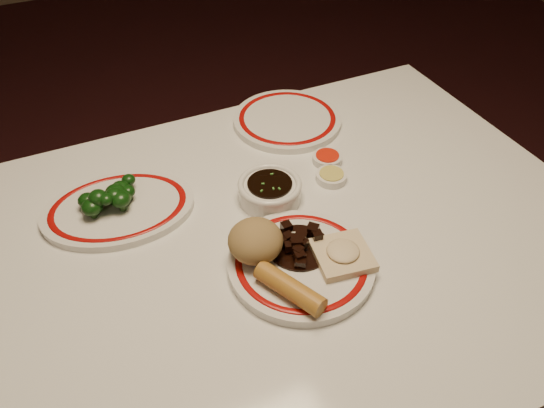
{
  "coord_description": "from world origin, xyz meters",
  "views": [
    {
      "loc": [
        -0.31,
        -0.61,
        1.45
      ],
      "look_at": [
        -0.01,
        0.04,
        0.8
      ],
      "focal_mm": 35.0,
      "sensor_mm": 36.0,
      "label": 1
    }
  ],
  "objects_px": {
    "rice_mound": "(255,241)",
    "dining_table": "(284,267)",
    "main_plate": "(301,263)",
    "spring_roll": "(290,288)",
    "fried_wonton": "(343,254)",
    "broccoli_pile": "(111,197)",
    "stirfry_heap": "(299,243)",
    "broccoli_plate": "(119,208)",
    "soy_bowl": "(270,191)"
  },
  "relations": [
    {
      "from": "broccoli_plate",
      "to": "fried_wonton",
      "type": "bearing_deg",
      "value": -42.97
    },
    {
      "from": "fried_wonton",
      "to": "broccoli_pile",
      "type": "distance_m",
      "value": 0.45
    },
    {
      "from": "spring_roll",
      "to": "soy_bowl",
      "type": "xyz_separation_m",
      "value": [
        0.08,
        0.24,
        -0.01
      ]
    },
    {
      "from": "broccoli_plate",
      "to": "soy_bowl",
      "type": "xyz_separation_m",
      "value": [
        0.28,
        -0.09,
        0.01
      ]
    },
    {
      "from": "rice_mound",
      "to": "stirfry_heap",
      "type": "bearing_deg",
      "value": -13.62
    },
    {
      "from": "rice_mound",
      "to": "soy_bowl",
      "type": "height_order",
      "value": "rice_mound"
    },
    {
      "from": "spring_roll",
      "to": "stirfry_heap",
      "type": "distance_m",
      "value": 0.1
    },
    {
      "from": "spring_roll",
      "to": "fried_wonton",
      "type": "relative_size",
      "value": 1.16
    },
    {
      "from": "dining_table",
      "to": "broccoli_plate",
      "type": "relative_size",
      "value": 3.74
    },
    {
      "from": "spring_roll",
      "to": "fried_wonton",
      "type": "distance_m",
      "value": 0.12
    },
    {
      "from": "main_plate",
      "to": "broccoli_plate",
      "type": "relative_size",
      "value": 1.03
    },
    {
      "from": "main_plate",
      "to": "spring_roll",
      "type": "bearing_deg",
      "value": -131.6
    },
    {
      "from": "rice_mound",
      "to": "dining_table",
      "type": "bearing_deg",
      "value": 27.21
    },
    {
      "from": "rice_mound",
      "to": "soy_bowl",
      "type": "relative_size",
      "value": 0.77
    },
    {
      "from": "soy_bowl",
      "to": "stirfry_heap",
      "type": "bearing_deg",
      "value": -96.21
    },
    {
      "from": "rice_mound",
      "to": "fried_wonton",
      "type": "relative_size",
      "value": 0.88
    },
    {
      "from": "spring_roll",
      "to": "broccoli_plate",
      "type": "relative_size",
      "value": 0.39
    },
    {
      "from": "spring_roll",
      "to": "broccoli_pile",
      "type": "bearing_deg",
      "value": 96.61
    },
    {
      "from": "main_plate",
      "to": "broccoli_pile",
      "type": "relative_size",
      "value": 2.86
    },
    {
      "from": "dining_table",
      "to": "spring_roll",
      "type": "xyz_separation_m",
      "value": [
        -0.06,
        -0.14,
        0.13
      ]
    },
    {
      "from": "dining_table",
      "to": "spring_roll",
      "type": "bearing_deg",
      "value": -113.35
    },
    {
      "from": "spring_roll",
      "to": "fried_wonton",
      "type": "height_order",
      "value": "spring_roll"
    },
    {
      "from": "dining_table",
      "to": "main_plate",
      "type": "bearing_deg",
      "value": -96.85
    },
    {
      "from": "rice_mound",
      "to": "spring_roll",
      "type": "distance_m",
      "value": 0.11
    },
    {
      "from": "dining_table",
      "to": "broccoli_plate",
      "type": "distance_m",
      "value": 0.34
    },
    {
      "from": "dining_table",
      "to": "stirfry_heap",
      "type": "bearing_deg",
      "value": -91.88
    },
    {
      "from": "dining_table",
      "to": "broccoli_pile",
      "type": "height_order",
      "value": "broccoli_pile"
    },
    {
      "from": "soy_bowl",
      "to": "fried_wonton",
      "type": "bearing_deg",
      "value": -78.96
    },
    {
      "from": "dining_table",
      "to": "rice_mound",
      "type": "distance_m",
      "value": 0.17
    },
    {
      "from": "fried_wonton",
      "to": "stirfry_heap",
      "type": "height_order",
      "value": "stirfry_heap"
    },
    {
      "from": "spring_roll",
      "to": "soy_bowl",
      "type": "bearing_deg",
      "value": 46.97
    },
    {
      "from": "dining_table",
      "to": "main_plate",
      "type": "distance_m",
      "value": 0.13
    },
    {
      "from": "rice_mound",
      "to": "fried_wonton",
      "type": "height_order",
      "value": "rice_mound"
    },
    {
      "from": "broccoli_plate",
      "to": "rice_mound",
      "type": "bearing_deg",
      "value": -50.41
    },
    {
      "from": "dining_table",
      "to": "broccoli_pile",
      "type": "relative_size",
      "value": 10.36
    },
    {
      "from": "spring_roll",
      "to": "fried_wonton",
      "type": "bearing_deg",
      "value": -9.73
    },
    {
      "from": "spring_roll",
      "to": "broccoli_pile",
      "type": "height_order",
      "value": "broccoli_pile"
    },
    {
      "from": "dining_table",
      "to": "soy_bowl",
      "type": "height_order",
      "value": "soy_bowl"
    },
    {
      "from": "spring_roll",
      "to": "dining_table",
      "type": "bearing_deg",
      "value": 41.13
    },
    {
      "from": "main_plate",
      "to": "spring_roll",
      "type": "height_order",
      "value": "spring_roll"
    },
    {
      "from": "dining_table",
      "to": "soy_bowl",
      "type": "relative_size",
      "value": 9.77
    },
    {
      "from": "broccoli_plate",
      "to": "broccoli_pile",
      "type": "height_order",
      "value": "broccoli_pile"
    },
    {
      "from": "stirfry_heap",
      "to": "broccoli_pile",
      "type": "height_order",
      "value": "broccoli_pile"
    },
    {
      "from": "soy_bowl",
      "to": "dining_table",
      "type": "bearing_deg",
      "value": -98.62
    },
    {
      "from": "main_plate",
      "to": "broccoli_pile",
      "type": "height_order",
      "value": "broccoli_pile"
    },
    {
      "from": "dining_table",
      "to": "rice_mound",
      "type": "bearing_deg",
      "value": -152.79
    },
    {
      "from": "fried_wonton",
      "to": "dining_table",
      "type": "bearing_deg",
      "value": 117.29
    },
    {
      "from": "fried_wonton",
      "to": "broccoli_plate",
      "type": "relative_size",
      "value": 0.33
    },
    {
      "from": "spring_roll",
      "to": "broccoli_pile",
      "type": "xyz_separation_m",
      "value": [
        -0.21,
        0.34,
        0.0
      ]
    },
    {
      "from": "spring_roll",
      "to": "broccoli_plate",
      "type": "height_order",
      "value": "spring_roll"
    }
  ]
}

